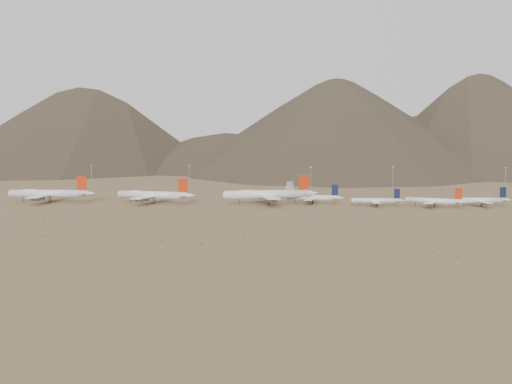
# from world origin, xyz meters

# --- Properties ---
(ground) EXTENTS (3000.00, 3000.00, 0.00)m
(ground) POSITION_xyz_m (0.00, 0.00, 0.00)
(ground) COLOR #96764D
(ground) RESTS_ON ground
(mountain_ridge) EXTENTS (4400.00, 1000.00, 300.00)m
(mountain_ridge) POSITION_xyz_m (0.00, 900.00, 150.00)
(mountain_ridge) COLOR #473A2A
(mountain_ridge) RESTS_ON ground
(widebody_west) EXTENTS (70.05, 53.95, 20.80)m
(widebody_west) POSITION_xyz_m (-152.13, 23.85, 7.17)
(widebody_west) COLOR white
(widebody_west) RESTS_ON ground
(widebody_centre) EXTENTS (65.50, 51.19, 19.62)m
(widebody_centre) POSITION_xyz_m (-69.04, 27.02, 6.77)
(widebody_centre) COLOR white
(widebody_centre) RESTS_ON ground
(widebody_east) EXTENTS (72.36, 57.54, 22.28)m
(widebody_east) POSITION_xyz_m (19.01, 33.08, 7.68)
(widebody_east) COLOR white
(widebody_east) RESTS_ON ground
(narrowbody_a) EXTENTS (45.44, 32.91, 15.02)m
(narrowbody_a) POSITION_xyz_m (53.25, 40.41, 4.88)
(narrowbody_a) COLOR white
(narrowbody_a) RESTS_ON ground
(narrowbody_b) EXTENTS (39.57, 28.27, 13.05)m
(narrowbody_b) POSITION_xyz_m (100.19, 29.37, 4.24)
(narrowbody_b) COLOR white
(narrowbody_b) RESTS_ON ground
(narrowbody_c) EXTENTS (42.52, 31.88, 14.78)m
(narrowbody_c) POSITION_xyz_m (140.85, 26.07, 4.80)
(narrowbody_c) COLOR white
(narrowbody_c) RESTS_ON ground
(narrowbody_d) EXTENTS (42.70, 31.20, 14.21)m
(narrowbody_d) POSITION_xyz_m (176.28, 37.38, 4.61)
(narrowbody_d) COLOR white
(narrowbody_d) RESTS_ON ground
(control_tower) EXTENTS (8.00, 8.00, 12.00)m
(control_tower) POSITION_xyz_m (30.00, 120.00, 5.32)
(control_tower) COLOR tan
(control_tower) RESTS_ON ground
(mast_far_west) EXTENTS (2.00, 0.60, 25.70)m
(mast_far_west) POSITION_xyz_m (-159.83, 123.88, 14.20)
(mast_far_west) COLOR gray
(mast_far_west) RESTS_ON ground
(mast_west) EXTENTS (2.00, 0.60, 25.70)m
(mast_west) POSITION_xyz_m (-67.86, 137.14, 14.20)
(mast_west) COLOR gray
(mast_west) RESTS_ON ground
(mast_centre) EXTENTS (2.00, 0.60, 25.70)m
(mast_centre) POSITION_xyz_m (49.09, 107.83, 14.20)
(mast_centre) COLOR gray
(mast_centre) RESTS_ON ground
(mast_east) EXTENTS (2.00, 0.60, 25.70)m
(mast_east) POSITION_xyz_m (122.53, 134.39, 14.20)
(mast_east) COLOR gray
(mast_east) RESTS_ON ground
(mast_far_east) EXTENTS (2.00, 0.60, 25.70)m
(mast_far_east) POSITION_xyz_m (216.98, 122.13, 14.20)
(mast_far_east) COLOR gray
(mast_far_east) RESTS_ON ground
(desert_scrub) EXTENTS (434.74, 170.20, 0.83)m
(desert_scrub) POSITION_xyz_m (-10.83, -82.49, 0.31)
(desert_scrub) COLOR olive
(desert_scrub) RESTS_ON ground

